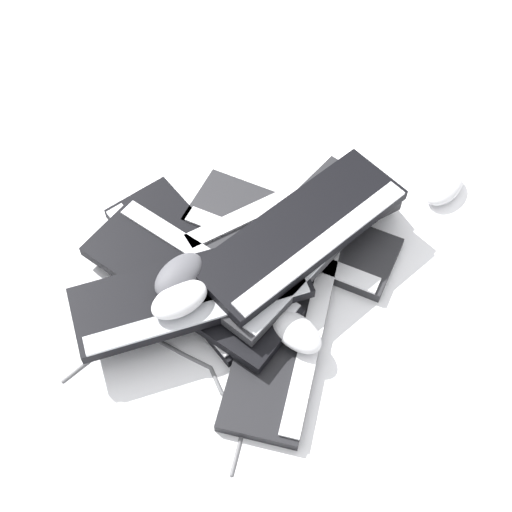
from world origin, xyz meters
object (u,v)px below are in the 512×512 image
keyboard_2 (192,265)px  mouse_1 (179,275)px  keyboard_0 (285,329)px  mouse_2 (296,332)px  keyboard_1 (291,233)px  mouse_0 (179,300)px  keyboard_6 (296,245)px  mouse_3 (444,188)px  keyboard_3 (291,222)px  keyboard_5 (191,294)px  keyboard_7 (302,233)px  keyboard_4 (190,280)px

keyboard_2 → mouse_1: mouse_1 is taller
keyboard_0 → mouse_2: size_ratio=4.22×
keyboard_1 → mouse_0: (0.18, -0.24, 0.10)m
keyboard_1 → keyboard_6: (0.07, -0.00, 0.06)m
mouse_0 → mouse_1: bearing=62.1°
keyboard_0 → mouse_1: bearing=-116.3°
mouse_1 → mouse_3: 0.62m
keyboard_0 → keyboard_6: (-0.15, 0.05, 0.06)m
mouse_0 → keyboard_6: bearing=1.1°
keyboard_3 → keyboard_5: 0.27m
keyboard_6 → keyboard_7: (-0.01, 0.01, 0.03)m
keyboard_3 → mouse_0: 0.31m
keyboard_1 → mouse_3: bearing=100.5°
keyboard_0 → keyboard_1: 0.22m
keyboard_5 → mouse_0: size_ratio=4.17×
keyboard_6 → mouse_1: 0.24m
keyboard_2 → keyboard_3: size_ratio=0.99×
keyboard_0 → mouse_3: size_ratio=4.22×
mouse_0 → mouse_2: size_ratio=1.00×
keyboard_2 → keyboard_0: bearing=43.1°
keyboard_1 → keyboard_4: size_ratio=1.07×
keyboard_3 → mouse_3: keyboard_3 is taller
keyboard_6 → keyboard_7: keyboard_7 is taller
keyboard_6 → mouse_1: mouse_1 is taller
keyboard_7 → keyboard_5: bearing=-69.2°
mouse_0 → mouse_3: size_ratio=1.00×
keyboard_1 → mouse_1: size_ratio=4.09×
keyboard_3 → keyboard_5: size_ratio=1.01×
keyboard_4 → mouse_2: (0.14, 0.18, 0.01)m
keyboard_7 → mouse_1: mouse_1 is taller
keyboard_1 → mouse_3: mouse_3 is taller
keyboard_0 → keyboard_5: keyboard_5 is taller
keyboard_5 → mouse_2: size_ratio=4.17×
keyboard_2 → mouse_0: size_ratio=4.16×
keyboard_0 → keyboard_7: (-0.16, 0.06, 0.09)m
keyboard_2 → keyboard_4: bearing=-7.1°
keyboard_7 → mouse_2: size_ratio=4.10×
keyboard_0 → keyboard_3: bearing=166.9°
mouse_2 → keyboard_4: bearing=13.3°
keyboard_5 → keyboard_1: bearing=124.4°
keyboard_0 → mouse_1: mouse_1 is taller
mouse_0 → mouse_1: (-0.05, 0.00, 0.00)m
keyboard_2 → keyboard_5: keyboard_5 is taller
mouse_2 → keyboard_6: bearing=-48.2°
mouse_3 → keyboard_7: bearing=160.8°
keyboard_2 → keyboard_6: size_ratio=1.07×
keyboard_6 → keyboard_0: bearing=-17.3°
keyboard_7 → mouse_3: 0.37m
mouse_1 → mouse_3: (-0.19, 0.58, -0.09)m
keyboard_1 → keyboard_4: bearing=-65.2°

